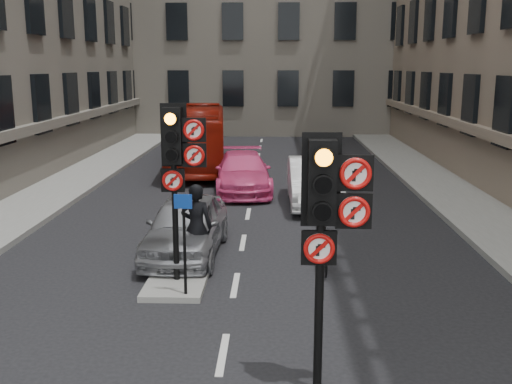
# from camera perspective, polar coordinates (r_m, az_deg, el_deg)

# --- Properties ---
(pavement_left) EXTENTS (3.00, 50.00, 0.16)m
(pavement_left) POSITION_cam_1_polar(r_m,az_deg,el_deg) (20.69, -20.97, -0.92)
(pavement_left) COLOR gray
(pavement_left) RESTS_ON ground
(pavement_right) EXTENTS (3.00, 50.00, 0.16)m
(pavement_right) POSITION_cam_1_polar(r_m,az_deg,el_deg) (20.14, 20.31, -1.21)
(pavement_right) COLOR gray
(pavement_right) RESTS_ON ground
(centre_island) EXTENTS (1.20, 2.00, 0.12)m
(centre_island) POSITION_cam_1_polar(r_m,az_deg,el_deg) (12.54, -7.53, -8.47)
(centre_island) COLOR gray
(centre_island) RESTS_ON ground
(signal_near) EXTENTS (0.91, 0.40, 3.58)m
(signal_near) POSITION_cam_1_polar(r_m,az_deg,el_deg) (7.83, 6.86, -1.68)
(signal_near) COLOR black
(signal_near) RESTS_ON ground
(signal_far) EXTENTS (0.91, 0.40, 3.58)m
(signal_far) POSITION_cam_1_polar(r_m,az_deg,el_deg) (11.86, -7.47, 3.56)
(signal_far) COLOR black
(signal_far) RESTS_ON centre_island
(car_silver) EXTENTS (1.83, 4.21, 1.41)m
(car_silver) POSITION_cam_1_polar(r_m,az_deg,el_deg) (14.24, -6.66, -3.21)
(car_silver) COLOR #98999F
(car_silver) RESTS_ON ground
(car_white) EXTENTS (1.64, 4.51, 1.48)m
(car_white) POSITION_cam_1_polar(r_m,az_deg,el_deg) (19.36, 5.51, 0.98)
(car_white) COLOR silver
(car_white) RESTS_ON ground
(car_pink) EXTENTS (2.34, 4.86, 1.37)m
(car_pink) POSITION_cam_1_polar(r_m,az_deg,el_deg) (21.28, -1.28, 1.88)
(car_pink) COLOR #E14281
(car_pink) RESTS_ON ground
(bus_red) EXTENTS (3.04, 9.68, 2.65)m
(bus_red) POSITION_cam_1_polar(r_m,az_deg,el_deg) (26.44, -5.56, 5.22)
(bus_red) COLOR maroon
(bus_red) RESTS_ON ground
(motorcycle) EXTENTS (0.52, 1.68, 1.00)m
(motorcycle) POSITION_cam_1_polar(r_m,az_deg,el_deg) (13.23, 6.59, -5.32)
(motorcycle) COLOR black
(motorcycle) RESTS_ON ground
(motorcyclist) EXTENTS (0.76, 0.55, 1.92)m
(motorcyclist) POSITION_cam_1_polar(r_m,az_deg,el_deg) (13.16, -5.69, -3.32)
(motorcyclist) COLOR black
(motorcyclist) RESTS_ON ground
(info_sign) EXTENTS (0.34, 0.11, 1.97)m
(info_sign) POSITION_cam_1_polar(r_m,az_deg,el_deg) (11.31, -6.87, -3.64)
(info_sign) COLOR black
(info_sign) RESTS_ON centre_island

